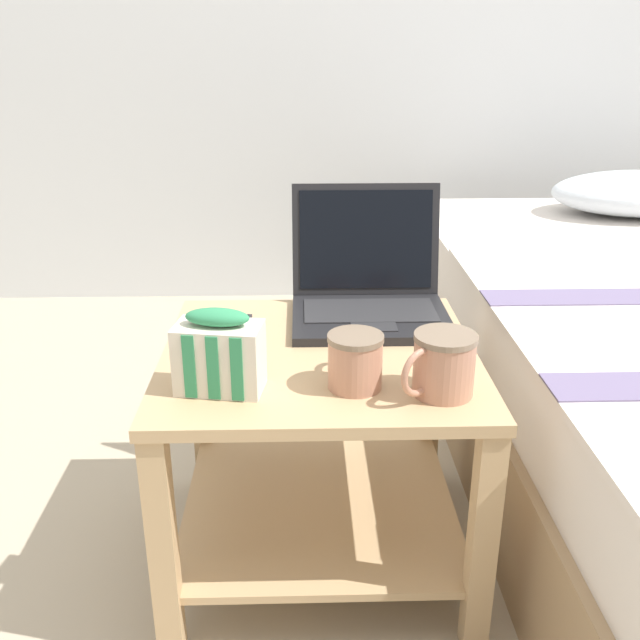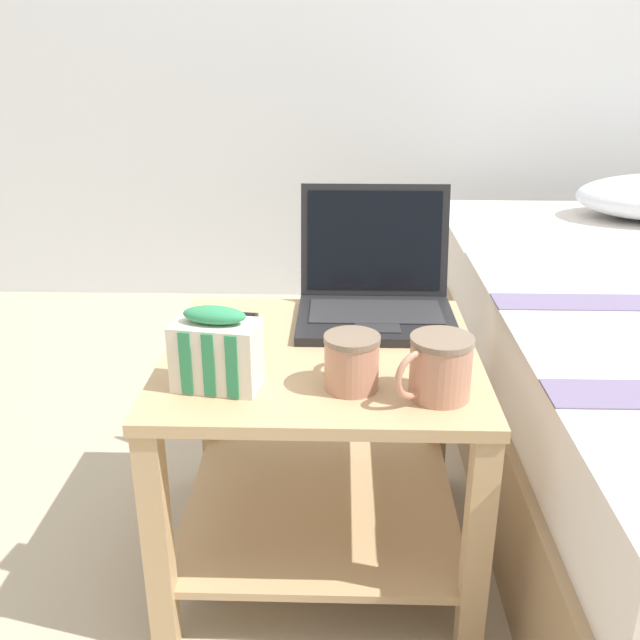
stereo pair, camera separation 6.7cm
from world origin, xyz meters
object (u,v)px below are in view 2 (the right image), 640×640
at_px(mug_front_left, 352,358).
at_px(mug_front_right, 439,365).
at_px(laptop, 375,292).
at_px(cell_phone, 232,326).
at_px(snack_bag, 216,351).

bearing_deg(mug_front_left, mug_front_right, -12.52).
distance_m(laptop, cell_phone, 0.31).
distance_m(snack_bag, cell_phone, 0.26).
bearing_deg(laptop, mug_front_left, -99.13).
bearing_deg(mug_front_left, snack_bag, -178.68).
relative_size(laptop, mug_front_left, 2.38).
bearing_deg(mug_front_right, mug_front_left, 167.48).
xyz_separation_m(mug_front_left, mug_front_right, (0.14, -0.03, 0.01)).
bearing_deg(cell_phone, laptop, 15.59).
distance_m(mug_front_left, cell_phone, 0.35).
relative_size(mug_front_left, mug_front_right, 1.02).
bearing_deg(cell_phone, mug_front_left, -46.65).
bearing_deg(snack_bag, cell_phone, 93.21).
bearing_deg(snack_bag, mug_front_left, 1.32).
xyz_separation_m(mug_front_left, cell_phone, (-0.24, 0.25, -0.05)).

